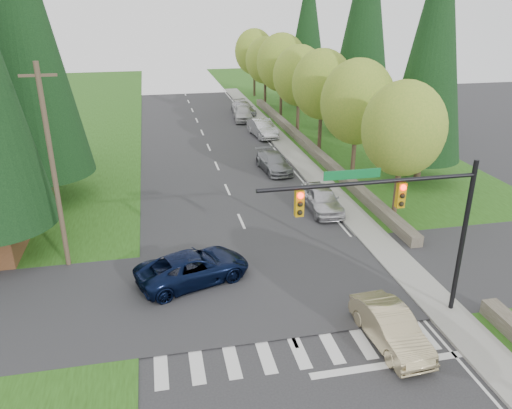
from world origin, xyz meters
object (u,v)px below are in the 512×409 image
object	(u,v)px
suv_navy	(193,267)
parked_car_c	(263,128)
sedan_champagne	(391,327)
parked_car_e	(243,108)
parked_car_b	(274,162)
parked_car_d	(243,113)
parked_car_a	(322,199)

from	to	relation	value
suv_navy	parked_car_c	distance (m)	27.13
sedan_champagne	suv_navy	size ratio (longest dim) A/B	0.81
sedan_champagne	suv_navy	bearing A→B (deg)	135.02
sedan_champagne	parked_car_c	xyz separation A→B (m)	(1.99, 31.74, 0.10)
sedan_champagne	parked_car_e	size ratio (longest dim) A/B	0.88
parked_car_b	parked_car_d	bearing A→B (deg)	82.27
suv_navy	parked_car_e	size ratio (longest dim) A/B	1.08
parked_car_d	sedan_champagne	bearing A→B (deg)	-86.23
sedan_champagne	parked_car_b	xyz separation A→B (m)	(0.59, 21.40, -0.03)
sedan_champagne	parked_car_d	world-z (taller)	parked_car_d
parked_car_d	parked_car_a	bearing A→B (deg)	-83.58
parked_car_a	parked_car_d	bearing A→B (deg)	90.91
suv_navy	parked_car_d	size ratio (longest dim) A/B	1.12
parked_car_e	parked_car_c	bearing A→B (deg)	-95.47
parked_car_d	parked_car_e	world-z (taller)	parked_car_d
suv_navy	parked_car_b	distance (m)	17.05
parked_car_c	parked_car_d	world-z (taller)	parked_car_d
suv_navy	parked_car_b	bearing A→B (deg)	-45.14
parked_car_b	parked_car_a	bearing A→B (deg)	-87.75
parked_car_a	parked_car_b	bearing A→B (deg)	97.66
sedan_champagne	parked_car_b	bearing A→B (deg)	84.59
sedan_champagne	parked_car_a	bearing A→B (deg)	78.94
parked_car_b	suv_navy	bearing A→B (deg)	-121.78
parked_car_d	parked_car_b	bearing A→B (deg)	-86.80
parked_car_a	parked_car_d	size ratio (longest dim) A/B	0.97
parked_car_a	parked_car_e	xyz separation A→B (m)	(0.33, 28.76, -0.07)
parked_car_d	suv_navy	bearing A→B (deg)	-98.67
suv_navy	parked_car_c	world-z (taller)	parked_car_c
parked_car_e	sedan_champagne	bearing A→B (deg)	-98.19
parked_car_c	parked_car_e	distance (m)	10.13
parked_car_b	parked_car_c	xyz separation A→B (m)	(1.40, 10.34, 0.13)
sedan_champagne	parked_car_d	xyz separation A→B (m)	(1.39, 38.86, 0.10)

